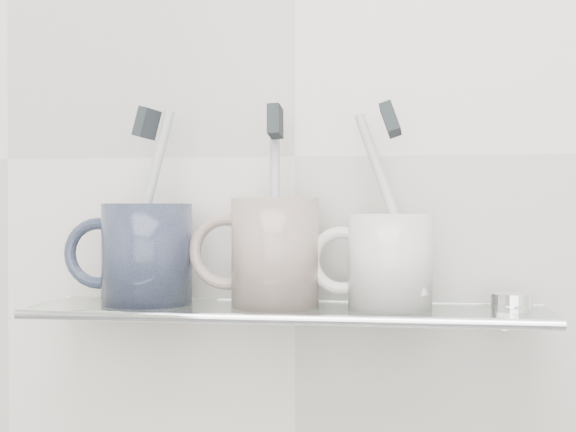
% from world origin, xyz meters
% --- Properties ---
extents(wall_back, '(2.50, 0.00, 2.50)m').
position_xyz_m(wall_back, '(0.00, 1.10, 1.25)').
color(wall_back, silver).
rests_on(wall_back, ground).
extents(shelf_glass, '(0.50, 0.12, 0.01)m').
position_xyz_m(shelf_glass, '(0.00, 1.04, 1.10)').
color(shelf_glass, silver).
rests_on(shelf_glass, wall_back).
extents(shelf_rail, '(0.50, 0.01, 0.01)m').
position_xyz_m(shelf_rail, '(0.00, 0.98, 1.10)').
color(shelf_rail, silver).
rests_on(shelf_rail, shelf_glass).
extents(bracket_left, '(0.02, 0.03, 0.02)m').
position_xyz_m(bracket_left, '(-0.21, 1.09, 1.09)').
color(bracket_left, silver).
rests_on(bracket_left, wall_back).
extents(bracket_right, '(0.02, 0.03, 0.02)m').
position_xyz_m(bracket_right, '(0.21, 1.09, 1.09)').
color(bracket_right, silver).
rests_on(bracket_right, wall_back).
extents(mug_left, '(0.09, 0.09, 0.10)m').
position_xyz_m(mug_left, '(-0.14, 1.04, 1.15)').
color(mug_left, black).
rests_on(mug_left, shelf_glass).
extents(mug_left_handle, '(0.07, 0.01, 0.07)m').
position_xyz_m(mug_left_handle, '(-0.19, 1.04, 1.15)').
color(mug_left_handle, black).
rests_on(mug_left_handle, mug_left).
extents(toothbrush_left, '(0.06, 0.01, 0.19)m').
position_xyz_m(toothbrush_left, '(-0.14, 1.04, 1.20)').
color(toothbrush_left, '#BABABA').
rests_on(toothbrush_left, mug_left).
extents(bristles_left, '(0.03, 0.03, 0.03)m').
position_xyz_m(bristles_left, '(-0.14, 1.04, 1.28)').
color(bristles_left, '#202629').
rests_on(bristles_left, toothbrush_left).
extents(mug_center, '(0.11, 0.11, 0.11)m').
position_xyz_m(mug_center, '(-0.01, 1.04, 1.15)').
color(mug_center, silver).
rests_on(mug_center, shelf_glass).
extents(mug_center_handle, '(0.08, 0.01, 0.08)m').
position_xyz_m(mug_center_handle, '(-0.06, 1.04, 1.15)').
color(mug_center_handle, silver).
rests_on(mug_center_handle, mug_center).
extents(toothbrush_center, '(0.02, 0.05, 0.19)m').
position_xyz_m(toothbrush_center, '(-0.01, 1.04, 1.20)').
color(toothbrush_center, '#A1A0A9').
rests_on(toothbrush_center, mug_center).
extents(bristles_center, '(0.01, 0.03, 0.03)m').
position_xyz_m(bristles_center, '(-0.01, 1.04, 1.28)').
color(bristles_center, '#202629').
rests_on(bristles_center, toothbrush_center).
extents(mug_right, '(0.10, 0.10, 0.09)m').
position_xyz_m(mug_right, '(0.10, 1.04, 1.15)').
color(mug_right, white).
rests_on(mug_right, shelf_glass).
extents(mug_right_handle, '(0.07, 0.01, 0.07)m').
position_xyz_m(mug_right_handle, '(0.05, 1.04, 1.15)').
color(mug_right_handle, white).
rests_on(mug_right_handle, mug_right).
extents(toothbrush_right, '(0.07, 0.06, 0.18)m').
position_xyz_m(toothbrush_right, '(0.10, 1.04, 1.20)').
color(toothbrush_right, '#C3ACA8').
rests_on(toothbrush_right, mug_right).
extents(bristles_right, '(0.02, 0.03, 0.04)m').
position_xyz_m(bristles_right, '(0.10, 1.04, 1.28)').
color(bristles_right, '#202629').
rests_on(bristles_right, toothbrush_right).
extents(chrome_cap, '(0.04, 0.04, 0.02)m').
position_xyz_m(chrome_cap, '(0.21, 1.04, 1.11)').
color(chrome_cap, silver).
rests_on(chrome_cap, shelf_glass).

